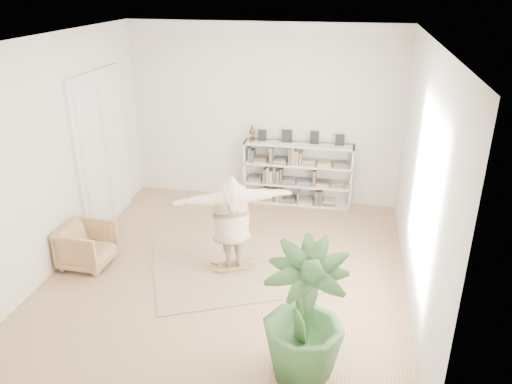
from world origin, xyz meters
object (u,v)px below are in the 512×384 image
houseplant (304,314)px  person (232,220)px  armchair (87,246)px  rocker_board (233,266)px  bookshelf (297,175)px

houseplant → person: bearing=123.0°
armchair → person: 2.43m
rocker_board → houseplant: houseplant is taller
armchair → person: bearing=-80.2°
armchair → bookshelf: bearing=-42.7°
person → bookshelf: bearing=-128.7°
armchair → houseplant: bearing=-113.5°
houseplant → armchair: bearing=154.7°
bookshelf → armchair: (-3.04, -3.09, -0.28)m
armchair → rocker_board: armchair is taller
armchair → person: person is taller
armchair → person: size_ratio=0.40×
bookshelf → houseplant: 4.89m
person → houseplant: size_ratio=1.12×
rocker_board → person: 0.83m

